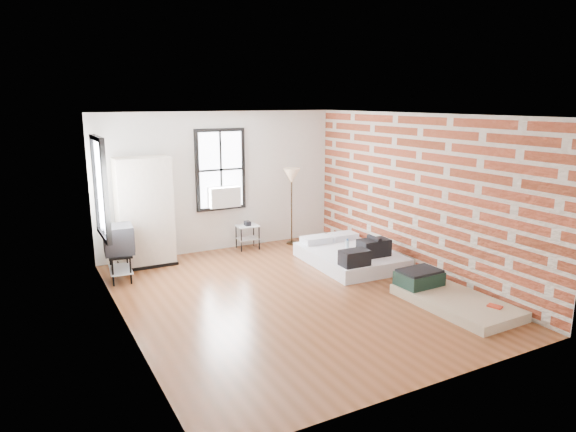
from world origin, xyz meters
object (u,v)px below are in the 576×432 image
mattress_main (351,255)px  wardrobe (145,212)px  side_table (247,231)px  floor_lamp (292,180)px  mattress_bare (447,296)px  tv_stand (119,241)px

mattress_main → wardrobe: wardrobe is taller
side_table → floor_lamp: size_ratio=0.36×
mattress_main → mattress_bare: size_ratio=1.07×
mattress_bare → side_table: 4.37m
mattress_bare → wardrobe: bearing=129.8°
mattress_main → wardrobe: bearing=154.5°
tv_stand → floor_lamp: bearing=15.3°
mattress_bare → side_table: (-1.47, 4.11, 0.27)m
mattress_bare → mattress_main: bearing=93.0°
mattress_bare → floor_lamp: (-0.48, 4.03, 1.27)m
wardrobe → floor_lamp: 3.09m
wardrobe → tv_stand: 0.92m
mattress_main → side_table: mattress_main is taller
floor_lamp → side_table: bearing=175.2°
mattress_main → floor_lamp: (-0.30, 1.76, 1.21)m
floor_lamp → tv_stand: (-3.66, -0.61, -0.70)m
mattress_bare → floor_lamp: 4.25m
wardrobe → floor_lamp: bearing=0.9°
mattress_main → side_table: bearing=127.2°
side_table → tv_stand: 2.78m
mattress_main → side_table: 2.26m
wardrobe → side_table: size_ratio=3.43×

